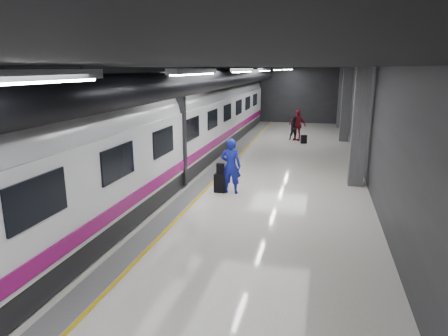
# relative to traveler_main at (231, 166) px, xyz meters

# --- Properties ---
(ground) EXTENTS (40.00, 40.00, 0.00)m
(ground) POSITION_rel_traveler_main_xyz_m (-0.05, 0.20, -1.01)
(ground) COLOR silver
(ground) RESTS_ON ground
(platform_hall) EXTENTS (10.02, 40.02, 4.51)m
(platform_hall) POSITION_rel_traveler_main_xyz_m (-0.33, 1.15, 2.52)
(platform_hall) COLOR black
(platform_hall) RESTS_ON ground
(train) EXTENTS (3.05, 38.00, 4.05)m
(train) POSITION_rel_traveler_main_xyz_m (-3.29, 0.20, 1.06)
(train) COLOR black
(train) RESTS_ON ground
(traveler_main) EXTENTS (0.75, 0.50, 2.03)m
(traveler_main) POSITION_rel_traveler_main_xyz_m (0.00, 0.00, 0.00)
(traveler_main) COLOR #1823B4
(traveler_main) RESTS_ON ground
(suitcase_main) EXTENTS (0.43, 0.27, 0.69)m
(suitcase_main) POSITION_rel_traveler_main_xyz_m (-0.40, -0.02, -0.67)
(suitcase_main) COLOR black
(suitcase_main) RESTS_ON ground
(shoulder_bag) EXTENTS (0.31, 0.20, 0.39)m
(shoulder_bag) POSITION_rel_traveler_main_xyz_m (-0.40, 0.01, -0.13)
(shoulder_bag) COLOR black
(shoulder_bag) RESTS_ON suitcase_main
(traveler_far_a) EXTENTS (0.89, 0.80, 1.52)m
(traveler_far_a) POSITION_rel_traveler_main_xyz_m (1.50, 11.69, -0.25)
(traveler_far_a) COLOR black
(traveler_far_a) RESTS_ON ground
(traveler_far_b) EXTENTS (1.21, 0.83, 1.90)m
(traveler_far_b) POSITION_rel_traveler_main_xyz_m (1.63, 11.76, -0.06)
(traveler_far_b) COLOR maroon
(traveler_far_b) RESTS_ON ground
(suitcase_far) EXTENTS (0.40, 0.31, 0.51)m
(suitcase_far) POSITION_rel_traveler_main_xyz_m (2.12, 10.70, -0.76)
(suitcase_far) COLOR black
(suitcase_far) RESTS_ON ground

